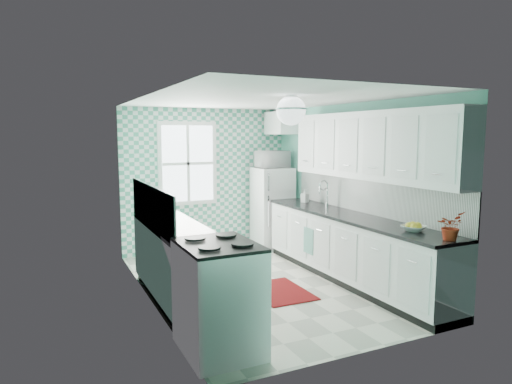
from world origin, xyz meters
name	(u,v)px	position (x,y,z in m)	size (l,w,h in m)	color
floor	(260,285)	(0.00, 0.00, -0.01)	(3.00, 4.40, 0.02)	silver
ceiling	(261,99)	(0.00, 0.00, 2.51)	(3.00, 4.40, 0.02)	white
wall_back	(206,180)	(0.00, 2.21, 1.25)	(3.00, 0.02, 2.50)	#67BFA7
wall_front	(367,223)	(0.00, -2.21, 1.25)	(3.00, 0.02, 2.50)	#67BFA7
wall_left	(148,201)	(-1.51, 0.00, 1.25)	(0.02, 4.40, 2.50)	#67BFA7
wall_right	(352,189)	(1.51, 0.00, 1.25)	(0.02, 4.40, 2.50)	#67BFA7
accent_wall	(207,180)	(0.00, 2.19, 1.25)	(3.00, 0.01, 2.50)	teal
window	(188,164)	(-0.35, 2.16, 1.55)	(1.04, 0.05, 1.44)	white
backsplash_right	(368,196)	(1.49, -0.40, 1.20)	(0.02, 3.60, 0.51)	white
backsplash_left	(151,207)	(-1.49, -0.07, 1.20)	(0.02, 2.15, 0.51)	white
upper_cabinets_right	(370,146)	(1.33, -0.60, 1.90)	(0.33, 3.20, 0.90)	white
upper_cabinet_fridge	(281,123)	(1.30, 1.83, 2.25)	(0.40, 0.74, 0.40)	white
ceiling_light	(291,110)	(0.00, -0.80, 2.32)	(0.34, 0.34, 0.35)	silver
base_cabinets_right	(350,250)	(1.20, -0.40, 0.45)	(0.60, 3.60, 0.90)	white
countertop_right	(350,217)	(1.19, -0.40, 0.92)	(0.63, 3.60, 0.04)	black
base_cabinets_left	(176,264)	(-1.20, -0.07, 0.45)	(0.60, 2.15, 0.90)	white
countertop_left	(176,227)	(-1.19, -0.07, 0.92)	(0.63, 2.15, 0.04)	black
fridge	(272,208)	(1.11, 1.79, 0.73)	(0.63, 0.63, 1.46)	white
stove	(219,296)	(-1.20, -1.56, 0.54)	(0.69, 0.86, 1.03)	white
sink	(319,207)	(1.20, 0.41, 0.93)	(0.43, 0.36, 0.53)	silver
rug	(280,291)	(0.09, -0.38, 0.01)	(0.67, 0.95, 0.02)	maroon
dish_towel	(309,241)	(0.89, 0.19, 0.48)	(0.02, 0.26, 0.38)	#4EA68B
fruit_bowl	(414,228)	(1.20, -1.57, 0.97)	(0.27, 0.27, 0.07)	white
potted_plant	(450,226)	(1.20, -2.08, 1.09)	(0.28, 0.24, 0.31)	#AF2722
soap_bottle	(305,196)	(1.25, 0.91, 1.05)	(0.10, 0.10, 0.22)	#9ACAD3
microwave	(273,159)	(1.11, 1.80, 1.61)	(0.55, 0.37, 0.30)	white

